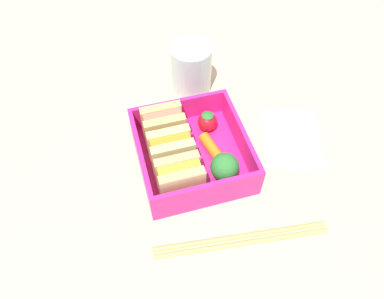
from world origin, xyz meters
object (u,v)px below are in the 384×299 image
(carrot_stick_far_left, at_px, (212,147))
(chopstick_pair, at_px, (242,239))
(sandwich_center, at_px, (164,125))
(broccoli_floret, at_px, (225,167))
(drinking_glass, at_px, (191,68))
(folded_napkin, at_px, (290,135))
(strawberry_far_left, at_px, (207,121))
(sandwich_center_left, at_px, (171,150))
(sandwich_left, at_px, (180,177))

(carrot_stick_far_left, distance_m, chopstick_pair, 0.13)
(sandwich_center, relative_size, carrot_stick_far_left, 1.17)
(broccoli_floret, xyz_separation_m, drinking_glass, (0.19, -0.01, 0.00))
(drinking_glass, relative_size, folded_napkin, 0.72)
(broccoli_floret, bearing_deg, strawberry_far_left, -3.38)
(sandwich_center_left, height_order, carrot_stick_far_left, sandwich_center_left)
(sandwich_center_left, distance_m, carrot_stick_far_left, 0.06)
(sandwich_center_left, xyz_separation_m, folded_napkin, (0.00, -0.18, -0.03))
(chopstick_pair, xyz_separation_m, folded_napkin, (0.14, -0.13, -0.00))
(broccoli_floret, bearing_deg, folded_napkin, -67.22)
(sandwich_left, height_order, folded_napkin, sandwich_left)
(sandwich_center_left, bearing_deg, sandwich_left, 180.00)
(broccoli_floret, distance_m, carrot_stick_far_left, 0.05)
(carrot_stick_far_left, bearing_deg, broccoli_floret, -179.02)
(chopstick_pair, bearing_deg, broccoli_floret, -2.77)
(sandwich_center_left, xyz_separation_m, carrot_stick_far_left, (0.00, -0.06, -0.02))
(sandwich_center, xyz_separation_m, strawberry_far_left, (-0.00, -0.06, -0.01))
(sandwich_center, bearing_deg, drinking_glass, -34.38)
(sandwich_left, distance_m, sandwich_center, 0.09)
(sandwich_center, distance_m, folded_napkin, 0.19)
(strawberry_far_left, bearing_deg, carrot_stick_far_left, 171.40)
(sandwich_center, xyz_separation_m, chopstick_pair, (-0.18, -0.05, -0.03))
(strawberry_far_left, bearing_deg, sandwich_left, 143.80)
(sandwich_center_left, bearing_deg, drinking_glass, -25.30)
(broccoli_floret, distance_m, drinking_glass, 0.19)
(broccoli_floret, distance_m, folded_napkin, 0.14)
(sandwich_center, bearing_deg, sandwich_left, 180.00)
(sandwich_left, relative_size, sandwich_center, 1.00)
(folded_napkin, bearing_deg, sandwich_left, 105.16)
(sandwich_center_left, height_order, sandwich_center, same)
(sandwich_center, xyz_separation_m, drinking_glass, (0.10, -0.07, 0.00))
(drinking_glass, xyz_separation_m, folded_napkin, (-0.14, -0.11, -0.04))
(sandwich_center, xyz_separation_m, broccoli_floret, (-0.09, -0.06, 0.00))
(sandwich_left, relative_size, strawberry_far_left, 1.68)
(chopstick_pair, height_order, drinking_glass, drinking_glass)
(broccoli_floret, bearing_deg, carrot_stick_far_left, 0.98)
(sandwich_center_left, height_order, strawberry_far_left, sandwich_center_left)
(sandwich_left, distance_m, drinking_glass, 0.20)
(sandwich_center, height_order, drinking_glass, drinking_glass)
(sandwich_center, distance_m, broccoli_floret, 0.11)
(sandwich_center, height_order, strawberry_far_left, sandwich_center)
(broccoli_floret, height_order, folded_napkin, broccoli_floret)
(sandwich_center_left, bearing_deg, folded_napkin, -88.55)
(broccoli_floret, bearing_deg, sandwich_center_left, 51.10)
(sandwich_left, relative_size, carrot_stick_far_left, 1.17)
(chopstick_pair, xyz_separation_m, drinking_glass, (0.28, -0.01, 0.04))
(sandwich_center, distance_m, strawberry_far_left, 0.06)
(sandwich_center_left, height_order, broccoli_floret, sandwich_center_left)
(sandwich_center_left, distance_m, broccoli_floret, 0.08)
(sandwich_center, bearing_deg, carrot_stick_far_left, -126.55)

